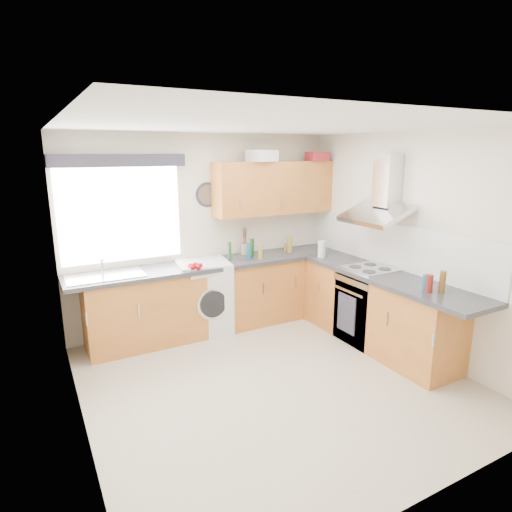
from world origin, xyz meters
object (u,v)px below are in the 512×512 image
extractor_hood (381,197)px  washing_machine (204,297)px  upper_cabinets (274,188)px  oven (367,307)px

extractor_hood → washing_machine: (-1.75, 1.22, -1.31)m
extractor_hood → upper_cabinets: 1.48m
upper_cabinets → extractor_hood: bearing=-63.9°
extractor_hood → upper_cabinets: (-0.65, 1.33, 0.03)m
washing_machine → upper_cabinets: bearing=14.0°
upper_cabinets → washing_machine: (-1.10, -0.10, -1.34)m
upper_cabinets → oven: bearing=-67.5°
oven → washing_machine: (-1.65, 1.22, 0.04)m
extractor_hood → washing_machine: size_ratio=0.84×
extractor_hood → upper_cabinets: size_ratio=0.46×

